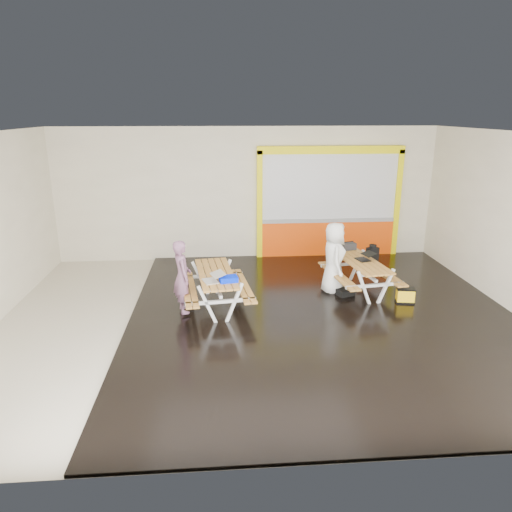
{
  "coord_description": "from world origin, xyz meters",
  "views": [
    {
      "loc": [
        -0.72,
        -8.35,
        3.87
      ],
      "look_at": [
        0.0,
        0.9,
        1.0
      ],
      "focal_mm": 33.02,
      "sensor_mm": 36.0,
      "label": 1
    }
  ],
  "objects": [
    {
      "name": "room",
      "position": [
        0.0,
        0.0,
        1.75
      ],
      "size": [
        10.02,
        8.02,
        3.52
      ],
      "color": "beige",
      "rests_on": "ground"
    },
    {
      "name": "deck",
      "position": [
        1.25,
        0.0,
        0.03
      ],
      "size": [
        7.5,
        7.98,
        0.05
      ],
      "primitive_type": "cube",
      "color": "black",
      "rests_on": "room"
    },
    {
      "name": "kiosk",
      "position": [
        2.2,
        3.93,
        1.44
      ],
      "size": [
        3.88,
        0.16,
        3.0
      ],
      "color": "#F74907",
      "rests_on": "room"
    },
    {
      "name": "picnic_table_left",
      "position": [
        -0.84,
        0.55,
        0.6
      ],
      "size": [
        1.55,
        2.09,
        0.78
      ],
      "color": "#B87C31",
      "rests_on": "deck"
    },
    {
      "name": "picnic_table_right",
      "position": [
        2.31,
        1.17,
        0.58
      ],
      "size": [
        1.53,
        2.05,
        0.76
      ],
      "color": "#B87C31",
      "rests_on": "deck"
    },
    {
      "name": "person_left",
      "position": [
        -1.48,
        0.27,
        0.81
      ],
      "size": [
        0.47,
        0.6,
        1.44
      ],
      "primitive_type": "imported",
      "rotation": [
        0.0,
        0.0,
        1.84
      ],
      "color": "#774D69",
      "rests_on": "deck"
    },
    {
      "name": "person_right",
      "position": [
        1.73,
        1.25,
        0.79
      ],
      "size": [
        0.54,
        0.8,
        1.59
      ],
      "primitive_type": "imported",
      "rotation": [
        0.0,
        0.0,
        1.52
      ],
      "color": "white",
      "rests_on": "deck"
    },
    {
      "name": "laptop_left",
      "position": [
        -0.88,
        0.06,
        0.83
      ],
      "size": [
        0.48,
        0.46,
        0.17
      ],
      "color": "silver",
      "rests_on": "picnic_table_left"
    },
    {
      "name": "laptop_right",
      "position": [
        2.41,
        1.23,
        0.81
      ],
      "size": [
        0.45,
        0.42,
        0.16
      ],
      "color": "black",
      "rests_on": "picnic_table_right"
    },
    {
      "name": "blue_pouch",
      "position": [
        -0.59,
        0.02,
        0.83
      ],
      "size": [
        0.37,
        0.29,
        0.1
      ],
      "primitive_type": "cube",
      "rotation": [
        0.0,
        0.0,
        0.17
      ],
      "color": "#001EEB",
      "rests_on": "picnic_table_left"
    },
    {
      "name": "toolbox",
      "position": [
        2.25,
        2.01,
        0.84
      ],
      "size": [
        0.38,
        0.27,
        0.2
      ],
      "color": "black",
      "rests_on": "picnic_table_right"
    },
    {
      "name": "backpack",
      "position": [
        2.78,
        1.83,
        0.69
      ],
      "size": [
        0.31,
        0.27,
        0.44
      ],
      "color": "black",
      "rests_on": "picnic_table_right"
    },
    {
      "name": "dark_case",
      "position": [
        1.94,
        0.96,
        0.12
      ],
      "size": [
        0.43,
        0.38,
        0.13
      ],
      "primitive_type": "cube",
      "rotation": [
        0.0,
        0.0,
        0.38
      ],
      "color": "black",
      "rests_on": "deck"
    },
    {
      "name": "fluke_bag",
      "position": [
        3.08,
        0.46,
        0.2
      ],
      "size": [
        0.4,
        0.3,
        0.32
      ],
      "color": "black",
      "rests_on": "deck"
    }
  ]
}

